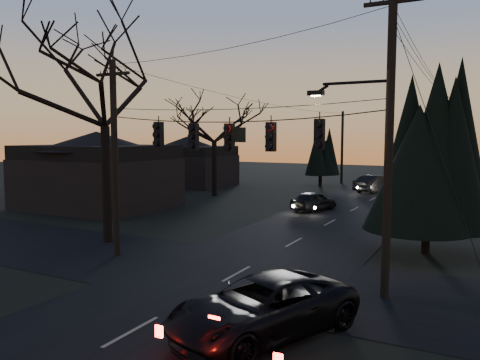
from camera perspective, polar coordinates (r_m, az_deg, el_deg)
The scene contains 16 objects.
main_road at distance 27.20m, azimuth 9.66°, elevation -5.84°, with size 8.00×120.00×0.02m, color black.
cross_road at distance 18.23m, azimuth -0.41°, elevation -11.39°, with size 60.00×7.00×0.02m, color black.
utility_pole_right at distance 16.48m, azimuth 17.19°, elevation -13.50°, with size 5.00×0.30×10.00m, color black, non-canonical shape.
utility_pole_left at distance 21.62m, azimuth -14.74°, elevation -8.90°, with size 1.80×0.30×8.50m, color black, non-canonical shape.
utility_pole_far_r at distance 43.78m, azimuth 24.02°, elevation -1.99°, with size 1.80×0.30×8.50m, color black, non-canonical shape.
utility_pole_far_l at distance 53.57m, azimuth 12.25°, elevation -0.38°, with size 0.30×0.30×8.00m, color black, non-canonical shape.
span_signal_assembly at distance 17.57m, azimuth -1.11°, elevation 5.41°, with size 11.50×0.44×1.55m.
bare_tree_left at distance 24.00m, azimuth -16.28°, elevation 11.80°, with size 9.92×9.92×11.49m.
evergreen_right at distance 22.32m, azimuth 22.05°, elevation 3.09°, with size 4.68×4.68×7.86m.
bare_tree_dist at distance 41.05m, azimuth -3.18°, elevation 7.29°, with size 6.28×6.28×9.50m.
evergreen_dist at distance 49.80m, azimuth 9.80°, elevation 3.08°, with size 3.28×3.28×5.48m.
house_left_near at distance 35.89m, azimuth -17.01°, elevation 1.21°, with size 10.00×8.00×5.60m.
house_left_far at distance 50.17m, azimuth -6.50°, elevation 2.31°, with size 9.00×7.00×5.20m.
suv_near at distance 12.82m, azimuth 2.81°, elevation -15.23°, with size 2.51×5.43×1.51m, color black.
sedan_oncoming_a at distance 33.43m, azimuth 8.99°, elevation -2.56°, with size 1.61×4.00×1.36m, color black.
sedan_oncoming_b at distance 45.57m, azimuth 16.23°, elevation -0.45°, with size 1.69×4.85×1.60m, color black.
Camera 1 is at (8.26, -5.37, 5.27)m, focal length 35.00 mm.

